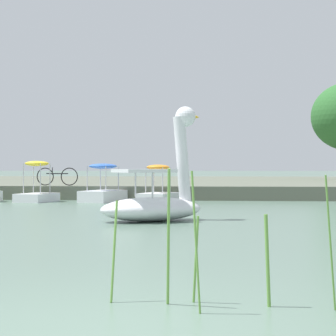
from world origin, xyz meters
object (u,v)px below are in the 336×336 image
at_px(swan_boat, 156,198).
at_px(bicycle_parked, 57,176).
at_px(pedal_boat_blue, 103,190).
at_px(pedal_boat_yellow, 37,190).
at_px(pedal_boat_orange, 158,192).

height_order(swan_boat, bicycle_parked, swan_boat).
xyz_separation_m(pedal_boat_blue, pedal_boat_yellow, (-2.49, -0.30, -0.01)).
bearing_deg(swan_boat, bicycle_parked, 116.87).
height_order(swan_boat, pedal_boat_blue, swan_boat).
xyz_separation_m(swan_boat, bicycle_parked, (-5.13, 10.12, 0.37)).
xyz_separation_m(pedal_boat_blue, bicycle_parked, (-2.27, 1.82, 0.48)).
distance_m(swan_boat, pedal_boat_blue, 8.78).
xyz_separation_m(swan_boat, pedal_boat_orange, (-0.72, 8.03, -0.17)).
height_order(pedal_boat_blue, bicycle_parked, pedal_boat_blue).
bearing_deg(pedal_boat_blue, swan_boat, -70.99).
height_order(pedal_boat_yellow, bicycle_parked, pedal_boat_yellow).
bearing_deg(bicycle_parked, pedal_boat_blue, -38.72).
bearing_deg(pedal_boat_yellow, pedal_boat_blue, 6.93).
relative_size(pedal_boat_blue, bicycle_parked, 1.31).
bearing_deg(pedal_boat_orange, pedal_boat_blue, 172.68).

